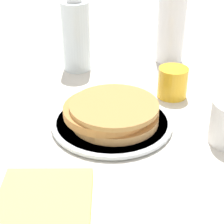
% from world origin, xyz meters
% --- Properties ---
extents(ground_plane, '(4.00, 4.00, 0.00)m').
position_xyz_m(ground_plane, '(0.00, 0.00, 0.00)').
color(ground_plane, silver).
extents(plate, '(0.26, 0.26, 0.01)m').
position_xyz_m(plate, '(-0.01, 0.02, 0.01)').
color(plate, silver).
rests_on(plate, ground_plane).
extents(pancake_stack, '(0.20, 0.19, 0.04)m').
position_xyz_m(pancake_stack, '(-0.01, 0.02, 0.03)').
color(pancake_stack, tan).
rests_on(pancake_stack, plate).
extents(juice_glass, '(0.07, 0.07, 0.07)m').
position_xyz_m(juice_glass, '(-0.18, -0.09, 0.04)').
color(juice_glass, yellow).
rests_on(juice_glass, ground_plane).
extents(water_bottle_mid, '(0.08, 0.08, 0.20)m').
position_xyz_m(water_bottle_mid, '(0.03, -0.29, 0.10)').
color(water_bottle_mid, silver).
rests_on(water_bottle_mid, ground_plane).
extents(water_bottle_far, '(0.08, 0.08, 0.22)m').
position_xyz_m(water_bottle_far, '(-0.24, -0.30, 0.11)').
color(water_bottle_far, white).
rests_on(water_bottle_far, ground_plane).
extents(napkin, '(0.17, 0.15, 0.02)m').
position_xyz_m(napkin, '(0.14, 0.23, 0.01)').
color(napkin, '#E5D166').
rests_on(napkin, ground_plane).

